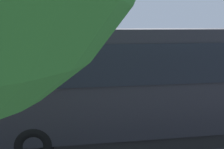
# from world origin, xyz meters

# --- Properties ---
(ground_plane) EXTENTS (80.00, 80.00, 0.00)m
(ground_plane) POSITION_xyz_m (0.00, 0.00, 0.00)
(ground_plane) COLOR #38383D
(tour_bus) EXTENTS (10.03, 2.63, 3.25)m
(tour_bus) POSITION_xyz_m (-1.65, 5.12, 1.64)
(tour_bus) COLOR #26262B
(tour_bus) RESTS_ON ground_plane
(spectator_far_left) EXTENTS (0.57, 0.38, 1.72)m
(spectator_far_left) POSITION_xyz_m (-3.42, 2.60, 1.02)
(spectator_far_left) COLOR #473823
(spectator_far_left) RESTS_ON ground_plane
(spectator_left) EXTENTS (0.58, 0.37, 1.79)m
(spectator_left) POSITION_xyz_m (-2.12, 2.43, 1.08)
(spectator_left) COLOR black
(spectator_left) RESTS_ON ground_plane
(spectator_centre) EXTENTS (0.58, 0.34, 1.73)m
(spectator_centre) POSITION_xyz_m (-1.15, 2.79, 1.03)
(spectator_centre) COLOR #473823
(spectator_centre) RESTS_ON ground_plane
(parked_motorcycle_silver) EXTENTS (2.04, 0.65, 0.99)m
(parked_motorcycle_silver) POSITION_xyz_m (-4.90, 3.01, 0.48)
(parked_motorcycle_silver) COLOR black
(parked_motorcycle_silver) RESTS_ON ground_plane
(stunt_motorcycle) EXTENTS (1.81, 0.90, 1.91)m
(stunt_motorcycle) POSITION_xyz_m (1.11, -1.73, 1.06)
(stunt_motorcycle) COLOR black
(stunt_motorcycle) RESTS_ON ground_plane
(traffic_cone) EXTENTS (0.34, 0.34, 0.63)m
(traffic_cone) POSITION_xyz_m (-1.25, -1.76, 0.30)
(traffic_cone) COLOR orange
(traffic_cone) RESTS_ON ground_plane
(bay_line_a) EXTENTS (0.20, 4.71, 0.01)m
(bay_line_a) POSITION_xyz_m (-6.57, -0.50, 0.00)
(bay_line_a) COLOR white
(bay_line_a) RESTS_ON ground_plane
(bay_line_b) EXTENTS (0.18, 3.97, 0.01)m
(bay_line_b) POSITION_xyz_m (-3.65, -0.50, 0.00)
(bay_line_b) COLOR white
(bay_line_b) RESTS_ON ground_plane
(bay_line_c) EXTENTS (0.18, 3.55, 0.01)m
(bay_line_c) POSITION_xyz_m (-0.74, -0.50, 0.00)
(bay_line_c) COLOR white
(bay_line_c) RESTS_ON ground_plane
(bay_line_d) EXTENTS (0.19, 4.35, 0.01)m
(bay_line_d) POSITION_xyz_m (2.18, -0.50, 0.00)
(bay_line_d) COLOR white
(bay_line_d) RESTS_ON ground_plane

